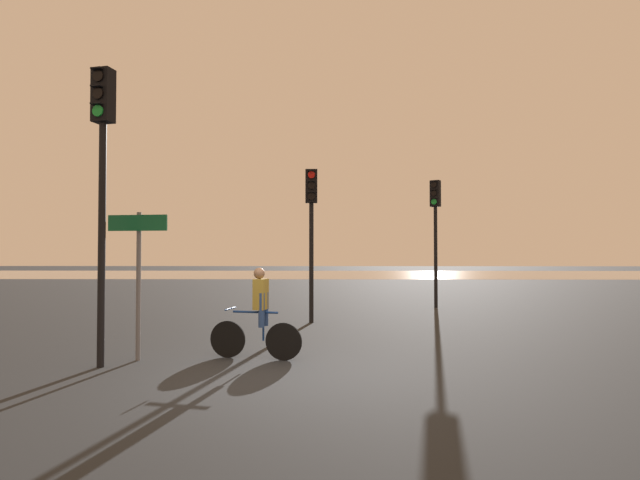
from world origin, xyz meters
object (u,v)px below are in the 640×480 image
Objects in this scene: traffic_light_center at (311,216)px; direction_sign_post at (138,264)px; traffic_light_near_left at (102,161)px; cyclist at (259,313)px; traffic_light_far_right at (435,219)px.

traffic_light_center is 1.59× the size of direction_sign_post.
traffic_light_near_left is 3.68m from cyclist.
direction_sign_post reaches higher than cyclist.
traffic_light_far_right reaches higher than direction_sign_post.
traffic_light_center is 5.66m from direction_sign_post.
traffic_light_far_right is 11.05m from direction_sign_post.
traffic_light_near_left reaches higher than traffic_light_center.
traffic_light_near_left reaches higher than direction_sign_post.
traffic_light_center is at bearing 2.44° from cyclist.
direction_sign_post is at bearing 82.90° from traffic_light_far_right.
direction_sign_post is (0.42, 0.51, -1.72)m from traffic_light_near_left.
traffic_light_far_right reaches higher than cyclist.
direction_sign_post is 1.55× the size of cyclist.
traffic_light_near_left is 1.91× the size of direction_sign_post.
traffic_light_far_right is at bearing -117.01° from traffic_light_near_left.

